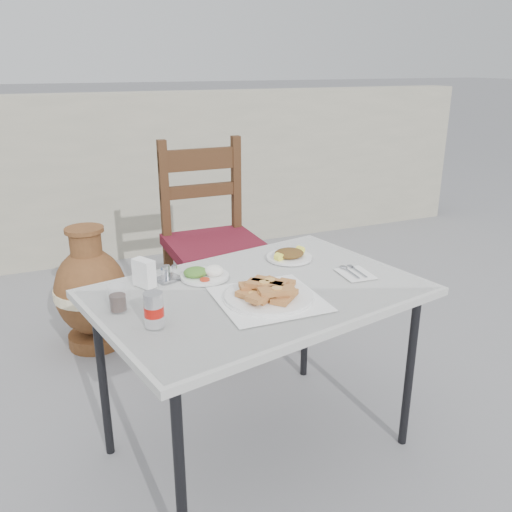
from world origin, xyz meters
name	(u,v)px	position (x,y,z in m)	size (l,w,h in m)	color
ground	(245,456)	(0.00, 0.00, 0.00)	(80.00, 80.00, 0.00)	slate
cafe_table	(258,300)	(0.07, 0.03, 0.62)	(1.22, 0.95, 0.67)	black
pide_plate	(269,291)	(0.06, -0.07, 0.70)	(0.34, 0.34, 0.07)	white
salad_rice_plate	(204,273)	(-0.08, 0.19, 0.68)	(0.18, 0.18, 0.04)	white
salad_chopped_plate	(289,255)	(0.30, 0.25, 0.68)	(0.18, 0.18, 0.04)	white
soda_can	(154,310)	(-0.33, -0.11, 0.72)	(0.06, 0.06, 0.11)	silver
cola_glass	(118,299)	(-0.41, 0.05, 0.70)	(0.06, 0.06, 0.08)	white
napkin_holder	(144,273)	(-0.29, 0.20, 0.72)	(0.07, 0.09, 0.10)	white
condiment_caddy	(168,275)	(-0.20, 0.22, 0.69)	(0.10, 0.09, 0.06)	#ADAEB4
cutlery_napkin	(353,272)	(0.44, 0.01, 0.67)	(0.12, 0.16, 0.01)	white
chair	(212,240)	(0.22, 0.98, 0.54)	(0.47, 0.47, 1.04)	#311C0D
terracotta_urn	(91,292)	(-0.39, 1.11, 0.30)	(0.37, 0.37, 0.64)	brown
back_wall	(115,177)	(0.00, 2.50, 0.60)	(6.00, 0.25, 1.20)	#A49D88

